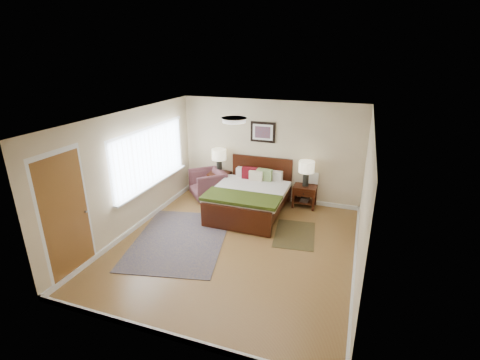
# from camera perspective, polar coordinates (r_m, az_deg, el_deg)

# --- Properties ---
(floor) EXTENTS (5.00, 5.00, 0.00)m
(floor) POSITION_cam_1_polar(r_m,az_deg,el_deg) (6.90, -0.85, -10.71)
(floor) COLOR olive
(floor) RESTS_ON ground
(back_wall) EXTENTS (4.50, 0.04, 2.50)m
(back_wall) POSITION_cam_1_polar(r_m,az_deg,el_deg) (8.61, 4.89, 4.74)
(back_wall) COLOR beige
(back_wall) RESTS_ON ground
(front_wall) EXTENTS (4.50, 0.04, 2.50)m
(front_wall) POSITION_cam_1_polar(r_m,az_deg,el_deg) (4.34, -12.71, -12.41)
(front_wall) COLOR beige
(front_wall) RESTS_ON ground
(left_wall) EXTENTS (0.04, 5.00, 2.50)m
(left_wall) POSITION_cam_1_polar(r_m,az_deg,el_deg) (7.39, -17.51, 1.16)
(left_wall) COLOR beige
(left_wall) RESTS_ON ground
(right_wall) EXTENTS (0.04, 5.00, 2.50)m
(right_wall) POSITION_cam_1_polar(r_m,az_deg,el_deg) (6.00, 19.71, -3.55)
(right_wall) COLOR beige
(right_wall) RESTS_ON ground
(ceiling) EXTENTS (4.50, 5.00, 0.02)m
(ceiling) POSITION_cam_1_polar(r_m,az_deg,el_deg) (6.00, -0.97, 10.18)
(ceiling) COLOR white
(ceiling) RESTS_ON back_wall
(window) EXTENTS (0.11, 2.72, 1.32)m
(window) POSITION_cam_1_polar(r_m,az_deg,el_deg) (7.86, -14.30, 3.59)
(window) COLOR silver
(window) RESTS_ON left_wall
(door) EXTENTS (0.06, 1.00, 2.18)m
(door) POSITION_cam_1_polar(r_m,az_deg,el_deg) (6.24, -26.63, -5.47)
(door) COLOR silver
(door) RESTS_ON ground
(ceil_fixture) EXTENTS (0.44, 0.44, 0.08)m
(ceil_fixture) POSITION_cam_1_polar(r_m,az_deg,el_deg) (6.01, -0.97, 9.85)
(ceil_fixture) COLOR white
(ceil_fixture) RESTS_ON ceiling
(bed) EXTENTS (1.66, 2.01, 1.08)m
(bed) POSITION_cam_1_polar(r_m,az_deg,el_deg) (8.01, 1.69, -2.12)
(bed) COLOR #381608
(bed) RESTS_ON ground
(wall_art) EXTENTS (0.62, 0.05, 0.50)m
(wall_art) POSITION_cam_1_polar(r_m,az_deg,el_deg) (8.52, 3.77, 7.84)
(wall_art) COLOR black
(wall_art) RESTS_ON back_wall
(nightstand_left) EXTENTS (0.52, 0.47, 0.62)m
(nightstand_left) POSITION_cam_1_polar(r_m,az_deg,el_deg) (9.00, -3.43, 0.45)
(nightstand_left) COLOR #381608
(nightstand_left) RESTS_ON ground
(nightstand_right) EXTENTS (0.54, 0.41, 0.54)m
(nightstand_right) POSITION_cam_1_polar(r_m,az_deg,el_deg) (8.51, 10.55, -2.25)
(nightstand_right) COLOR #381608
(nightstand_right) RESTS_ON ground
(lamp_left) EXTENTS (0.37, 0.37, 0.61)m
(lamp_left) POSITION_cam_1_polar(r_m,az_deg,el_deg) (8.85, -3.45, 3.90)
(lamp_left) COLOR black
(lamp_left) RESTS_ON nightstand_left
(lamp_right) EXTENTS (0.37, 0.37, 0.61)m
(lamp_right) POSITION_cam_1_polar(r_m,az_deg,el_deg) (8.30, 10.85, 1.84)
(lamp_right) COLOR black
(lamp_right) RESTS_ON nightstand_right
(armchair) EXTENTS (1.14, 1.14, 0.74)m
(armchair) POSITION_cam_1_polar(r_m,az_deg,el_deg) (8.92, -5.32, -0.68)
(armchair) COLOR brown
(armchair) RESTS_ON ground
(rug_persian) EXTENTS (2.25, 2.80, 0.01)m
(rug_persian) POSITION_cam_1_polar(r_m,az_deg,el_deg) (7.19, -9.84, -9.60)
(rug_persian) COLOR #0D1241
(rug_persian) RESTS_ON ground
(rug_navy) EXTENTS (0.94, 1.29, 0.01)m
(rug_navy) POSITION_cam_1_polar(r_m,az_deg,el_deg) (7.36, 8.96, -8.78)
(rug_navy) COLOR black
(rug_navy) RESTS_ON ground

